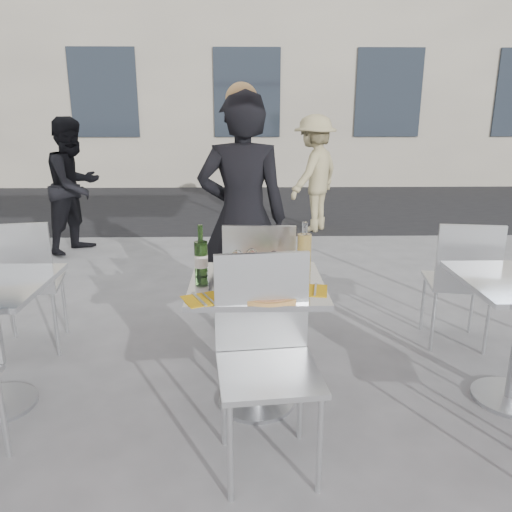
{
  "coord_description": "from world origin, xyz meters",
  "views": [
    {
      "loc": [
        -0.06,
        -2.56,
        1.64
      ],
      "look_at": [
        0.0,
        0.15,
        0.85
      ],
      "focal_mm": 35.0,
      "sensor_mm": 36.0,
      "label": 1
    }
  ],
  "objects_px": {
    "side_chair_rfar": "(462,275)",
    "woman_diner": "(242,218)",
    "chair_far": "(260,282)",
    "pedestrian_a": "(74,186)",
    "wineglass_white_a": "(237,258)",
    "wineglass_white_b": "(252,257)",
    "wineglass_red_a": "(279,261)",
    "wine_bottle": "(201,257)",
    "salad_plate": "(263,273)",
    "chair_near": "(265,344)",
    "pizza_far": "(262,267)",
    "carafe": "(304,252)",
    "napkin_right": "(310,290)",
    "sugar_shaker": "(289,272)",
    "main_table": "(257,317)",
    "napkin_left": "(203,299)",
    "wineglass_red_b": "(274,259)",
    "side_chair_lfar": "(24,276)",
    "pedestrian_b": "(314,174)",
    "pizza_near": "(268,292)"
  },
  "relations": [
    {
      "from": "wine_bottle",
      "to": "wineglass_white_a",
      "type": "height_order",
      "value": "wine_bottle"
    },
    {
      "from": "chair_near",
      "to": "napkin_left",
      "type": "bearing_deg",
      "value": 143.97
    },
    {
      "from": "salad_plate",
      "to": "pedestrian_a",
      "type": "bearing_deg",
      "value": 122.35
    },
    {
      "from": "carafe",
      "to": "napkin_right",
      "type": "distance_m",
      "value": 0.34
    },
    {
      "from": "pedestrian_a",
      "to": "wine_bottle",
      "type": "height_order",
      "value": "pedestrian_a"
    },
    {
      "from": "side_chair_rfar",
      "to": "wineglass_white_a",
      "type": "xyz_separation_m",
      "value": [
        -1.54,
        -0.61,
        0.31
      ]
    },
    {
      "from": "side_chair_rfar",
      "to": "sugar_shaker",
      "type": "distance_m",
      "value": 1.46
    },
    {
      "from": "napkin_right",
      "to": "chair_far",
      "type": "bearing_deg",
      "value": 120.82
    },
    {
      "from": "chair_far",
      "to": "napkin_left",
      "type": "height_order",
      "value": "chair_far"
    },
    {
      "from": "wineglass_red_b",
      "to": "wineglass_red_a",
      "type": "bearing_deg",
      "value": -45.66
    },
    {
      "from": "side_chair_rfar",
      "to": "pizza_near",
      "type": "xyz_separation_m",
      "value": [
        -1.39,
        -0.88,
        0.21
      ]
    },
    {
      "from": "main_table",
      "to": "side_chair_rfar",
      "type": "bearing_deg",
      "value": 25.37
    },
    {
      "from": "wineglass_red_a",
      "to": "napkin_right",
      "type": "distance_m",
      "value": 0.25
    },
    {
      "from": "wineglass_white_a",
      "to": "wineglass_red_b",
      "type": "xyz_separation_m",
      "value": [
        0.2,
        -0.03,
        0.0
      ]
    },
    {
      "from": "chair_far",
      "to": "salad_plate",
      "type": "bearing_deg",
      "value": 94.52
    },
    {
      "from": "main_table",
      "to": "napkin_left",
      "type": "relative_size",
      "value": 3.15
    },
    {
      "from": "salad_plate",
      "to": "sugar_shaker",
      "type": "xyz_separation_m",
      "value": [
        0.14,
        -0.03,
        0.02
      ]
    },
    {
      "from": "woman_diner",
      "to": "side_chair_lfar",
      "type": "bearing_deg",
      "value": 14.19
    },
    {
      "from": "salad_plate",
      "to": "wineglass_white_a",
      "type": "xyz_separation_m",
      "value": [
        -0.14,
        0.05,
        0.07
      ]
    },
    {
      "from": "wine_bottle",
      "to": "carafe",
      "type": "xyz_separation_m",
      "value": [
        0.58,
        0.08,
        0.0
      ]
    },
    {
      "from": "woman_diner",
      "to": "pizza_far",
      "type": "bearing_deg",
      "value": 100.44
    },
    {
      "from": "chair_near",
      "to": "pedestrian_b",
      "type": "xyz_separation_m",
      "value": [
        0.87,
        4.82,
        0.21
      ]
    },
    {
      "from": "side_chair_rfar",
      "to": "pizza_far",
      "type": "distance_m",
      "value": 1.49
    },
    {
      "from": "pizza_far",
      "to": "wineglass_red_a",
      "type": "distance_m",
      "value": 0.22
    },
    {
      "from": "side_chair_rfar",
      "to": "wineglass_red_a",
      "type": "bearing_deg",
      "value": 35.1
    },
    {
      "from": "chair_far",
      "to": "side_chair_lfar",
      "type": "distance_m",
      "value": 1.6
    },
    {
      "from": "carafe",
      "to": "wineglass_red_a",
      "type": "bearing_deg",
      "value": -135.64
    },
    {
      "from": "side_chair_rfar",
      "to": "woman_diner",
      "type": "relative_size",
      "value": 0.52
    },
    {
      "from": "wine_bottle",
      "to": "sugar_shaker",
      "type": "relative_size",
      "value": 2.76
    },
    {
      "from": "sugar_shaker",
      "to": "wineglass_white_b",
      "type": "height_order",
      "value": "wineglass_white_b"
    },
    {
      "from": "side_chair_lfar",
      "to": "pedestrian_a",
      "type": "relative_size",
      "value": 0.6
    },
    {
      "from": "side_chair_lfar",
      "to": "side_chair_rfar",
      "type": "height_order",
      "value": "side_chair_lfar"
    },
    {
      "from": "pizza_far",
      "to": "salad_plate",
      "type": "bearing_deg",
      "value": -90.34
    },
    {
      "from": "wine_bottle",
      "to": "pedestrian_a",
      "type": "bearing_deg",
      "value": 118.4
    },
    {
      "from": "wineglass_red_a",
      "to": "wineglass_red_b",
      "type": "relative_size",
      "value": 1.0
    },
    {
      "from": "side_chair_rfar",
      "to": "wineglass_red_b",
      "type": "height_order",
      "value": "side_chair_rfar"
    },
    {
      "from": "pizza_far",
      "to": "sugar_shaker",
      "type": "xyz_separation_m",
      "value": [
        0.13,
        -0.21,
        0.04
      ]
    },
    {
      "from": "wineglass_red_a",
      "to": "wine_bottle",
      "type": "bearing_deg",
      "value": 170.4
    },
    {
      "from": "chair_near",
      "to": "pedestrian_a",
      "type": "bearing_deg",
      "value": 112.68
    },
    {
      "from": "pizza_near",
      "to": "wineglass_white_b",
      "type": "height_order",
      "value": "wineglass_white_b"
    },
    {
      "from": "wine_bottle",
      "to": "wineglass_white_b",
      "type": "relative_size",
      "value": 1.87
    },
    {
      "from": "chair_near",
      "to": "side_chair_rfar",
      "type": "height_order",
      "value": "chair_near"
    },
    {
      "from": "side_chair_rfar",
      "to": "wine_bottle",
      "type": "relative_size",
      "value": 3.14
    },
    {
      "from": "wineglass_white_a",
      "to": "wineglass_white_b",
      "type": "xyz_separation_m",
      "value": [
        0.08,
        0.03,
        0.0
      ]
    },
    {
      "from": "salad_plate",
      "to": "wine_bottle",
      "type": "relative_size",
      "value": 0.75
    },
    {
      "from": "pizza_near",
      "to": "napkin_right",
      "type": "xyz_separation_m",
      "value": [
        0.22,
        0.05,
        -0.01
      ]
    },
    {
      "from": "wineglass_white_b",
      "to": "napkin_left",
      "type": "bearing_deg",
      "value": -123.26
    },
    {
      "from": "chair_far",
      "to": "pedestrian_a",
      "type": "height_order",
      "value": "pedestrian_a"
    },
    {
      "from": "napkin_left",
      "to": "pedestrian_b",
      "type": "bearing_deg",
      "value": 51.59
    },
    {
      "from": "wineglass_red_a",
      "to": "wineglass_red_b",
      "type": "bearing_deg",
      "value": 134.34
    }
  ]
}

